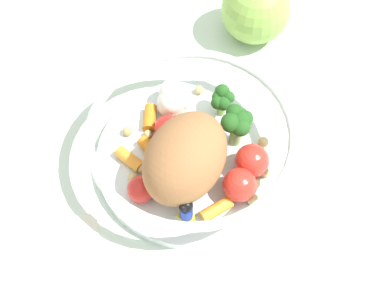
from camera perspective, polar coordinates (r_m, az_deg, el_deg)
ground_plane at (r=0.57m, az=-0.08°, el=-1.77°), size 2.40×2.40×0.00m
food_container at (r=0.53m, az=-0.07°, el=-0.23°), size 0.20×0.20×0.08m
loose_apple at (r=0.65m, az=6.63°, el=13.71°), size 0.08×0.08×0.09m
folded_napkin at (r=0.53m, az=-16.97°, el=-13.99°), size 0.14×0.16×0.01m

